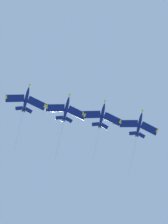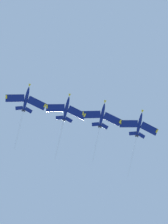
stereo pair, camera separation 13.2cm
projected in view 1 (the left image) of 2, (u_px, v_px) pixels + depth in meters
jet_far_left at (138, 130)px, 162.38m from camera, size 32.03×20.02×12.21m
jet_inner_left at (101, 121)px, 160.36m from camera, size 28.90×19.97×11.66m
jet_centre at (64, 118)px, 158.90m from camera, size 30.66×20.00×12.77m
jet_inner_right at (24, 107)px, 157.20m from camera, size 30.22×19.99×12.37m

